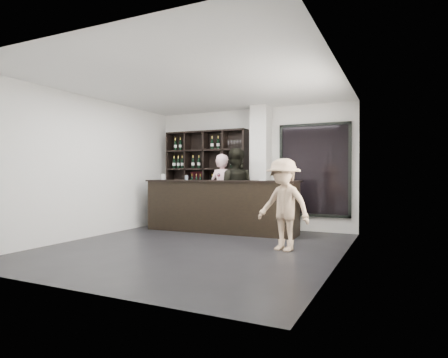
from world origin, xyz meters
The scene contains 12 objects.
floor centered at (0.00, 0.00, -0.01)m, with size 5.00×5.50×0.01m, color black.
wine_shelf centered at (-1.15, 2.57, 1.20)m, with size 2.20×0.35×2.40m, color black, non-canonical shape.
structural_column centered at (0.35, 2.47, 1.45)m, with size 0.40×0.40×2.90m, color silver.
glass_panel centered at (1.55, 2.69, 1.40)m, with size 1.60×0.08×2.10m.
tasting_counter centered at (-0.35, 1.75, 0.59)m, with size 3.55×0.73×1.17m.
taster_pink centered at (-0.42, 2.01, 0.89)m, with size 0.65×0.42×1.77m, color #FFC6CA.
taster_black centered at (-0.05, 1.85, 0.94)m, with size 0.92×0.72×1.89m, color black.
customer centered at (1.51, 0.40, 0.79)m, with size 1.02×0.58×1.57m, color tan.
wine_glass centered at (-0.40, 1.77, 1.26)m, with size 0.07×0.07×0.18m, color white, non-canonical shape.
spit_cup centered at (-1.16, 1.62, 1.23)m, with size 0.08×0.08×0.11m, color #A4B8C4.
napkin_stack centered at (0.68, 1.72, 1.18)m, with size 0.13×0.13×0.02m, color white.
card_stand centered at (-1.92, 1.80, 1.24)m, with size 0.09×0.05×0.14m, color white.
Camera 1 is at (3.34, -5.80, 1.31)m, focal length 30.00 mm.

